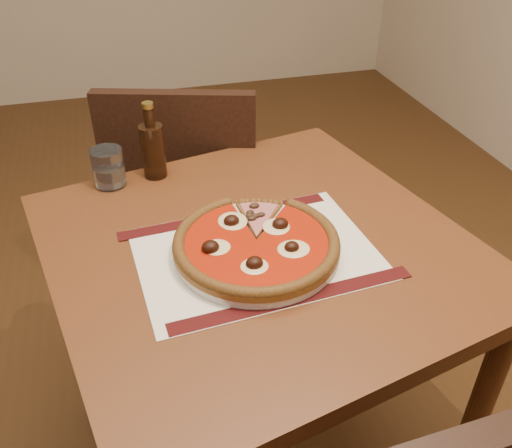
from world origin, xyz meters
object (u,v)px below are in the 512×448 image
Objects in this scene: table at (259,280)px; pizza at (256,242)px; plate at (256,250)px; water_glass at (108,168)px; chair_far at (188,199)px; bottle at (153,148)px.

table is 2.96× the size of pizza.
plate is 0.43m from water_glass.
chair_far is 0.67m from plate.
pizza is 3.58× the size of water_glass.
plate reaches higher than table.
plate is 0.98× the size of pizza.
pizza is at bearing -67.24° from bottle.
plate is at bearing 111.44° from chair_far.
pizza is at bearing -111.88° from table.
bottle is (-0.17, 0.32, 0.17)m from table.
chair_far reaches higher than pizza.
table is 1.06× the size of chair_far.
chair_far is 0.42m from bottle.
pizza is at bearing -53.34° from water_glass.
table is at bearing -62.69° from bottle.
table is at bearing 68.12° from pizza.
pizza is 0.43m from water_glass.
chair_far is 0.45m from water_glass.
chair_far is at bearing 96.18° from table.
pizza is 0.39m from bottle.
plate is 0.02m from pizza.
table is 0.14m from pizza.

